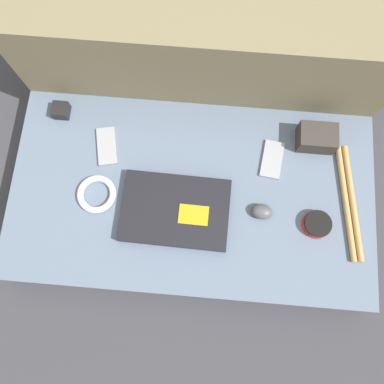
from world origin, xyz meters
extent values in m
plane|color=#38383D|center=(0.00, 0.00, 0.00)|extent=(8.00, 8.00, 0.00)
cube|color=slate|center=(0.00, 0.00, 0.07)|extent=(1.15, 0.62, 0.14)
cube|color=#756B4C|center=(0.00, 0.41, 0.22)|extent=(1.15, 0.20, 0.44)
cube|color=black|center=(-0.05, -0.06, 0.15)|extent=(0.33, 0.23, 0.03)
cube|color=orange|center=(0.01, -0.07, 0.17)|extent=(0.09, 0.06, 0.00)
ellipsoid|color=#4C4C51|center=(0.22, -0.04, 0.15)|extent=(0.07, 0.05, 0.03)
cylinder|color=red|center=(0.39, -0.07, 0.15)|extent=(0.09, 0.09, 0.02)
cylinder|color=black|center=(0.39, -0.07, 0.16)|extent=(0.08, 0.08, 0.01)
cube|color=#99999E|center=(0.25, 0.13, 0.14)|extent=(0.08, 0.13, 0.01)
cube|color=#99999E|center=(-0.29, 0.13, 0.14)|extent=(0.09, 0.14, 0.01)
cube|color=#38332D|center=(0.38, 0.21, 0.17)|extent=(0.12, 0.08, 0.07)
cube|color=black|center=(-0.45, 0.24, 0.15)|extent=(0.05, 0.05, 0.04)
torus|color=white|center=(-0.30, -0.03, 0.15)|extent=(0.12, 0.12, 0.02)
cylinder|color=tan|center=(0.48, 0.01, 0.14)|extent=(0.06, 0.37, 0.02)
cylinder|color=tan|center=(0.50, 0.01, 0.14)|extent=(0.06, 0.37, 0.02)
camera|label=1|loc=(0.02, -0.28, 1.28)|focal=35.00mm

